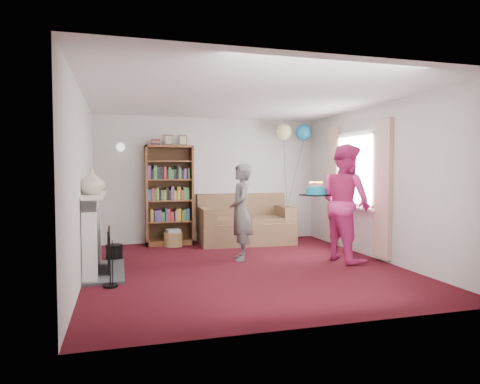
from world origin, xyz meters
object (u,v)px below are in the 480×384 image
object	(u,v)px
person_magenta	(346,203)
person_striped	(241,212)
bookcase	(169,196)
sofa	(245,225)
birthday_cake	(316,191)

from	to	relation	value
person_magenta	person_striped	bearing A→B (deg)	62.52
person_magenta	bookcase	bearing A→B (deg)	38.17
bookcase	sofa	size ratio (longest dim) A/B	1.17
sofa	birthday_cake	bearing A→B (deg)	-68.69
bookcase	person_striped	distance (m)	2.02
bookcase	birthday_cake	bearing A→B (deg)	-44.81
sofa	birthday_cake	distance (m)	2.11
sofa	person_magenta	size ratio (longest dim) A/B	0.98
person_striped	birthday_cake	size ratio (longest dim) A/B	4.04
birthday_cake	sofa	bearing A→B (deg)	108.91
birthday_cake	bookcase	bearing A→B (deg)	135.19
person_striped	birthday_cake	world-z (taller)	person_striped
bookcase	birthday_cake	distance (m)	2.98
person_striped	birthday_cake	bearing A→B (deg)	84.22
person_magenta	sofa	bearing A→B (deg)	17.67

